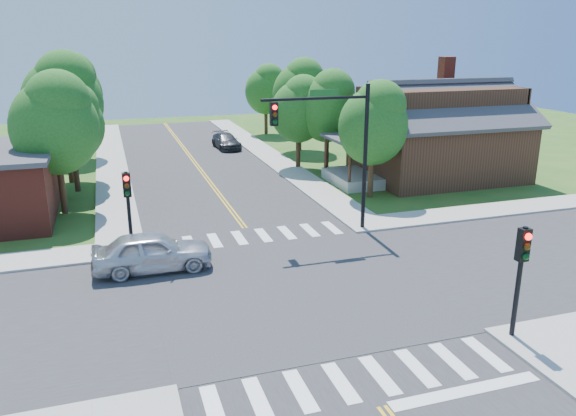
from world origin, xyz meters
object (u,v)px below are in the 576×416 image
object	(u,v)px
car_dgrey	(226,141)
signal_pole_nw	(128,198)
signal_mast_ne	(334,136)
signal_pole_se	(522,262)
house_ne	(437,129)
car_silver	(152,252)

from	to	relation	value
car_dgrey	signal_pole_nw	bearing A→B (deg)	-115.29
signal_mast_ne	car_dgrey	world-z (taller)	signal_mast_ne
signal_mast_ne	signal_pole_se	xyz separation A→B (m)	(1.69, -11.21, -2.19)
house_ne	signal_pole_se	bearing A→B (deg)	-115.58
signal_pole_se	house_ne	world-z (taller)	house_ne
signal_pole_nw	signal_mast_ne	bearing A→B (deg)	0.07
signal_pole_nw	house_ne	distance (m)	22.45
signal_pole_se	signal_pole_nw	size ratio (longest dim) A/B	1.00
car_silver	car_dgrey	bearing A→B (deg)	-17.28
house_ne	car_dgrey	distance (m)	18.63
signal_pole_nw	car_silver	world-z (taller)	signal_pole_nw
signal_mast_ne	car_dgrey	distance (m)	23.35
signal_pole_se	signal_pole_nw	bearing A→B (deg)	135.00
house_ne	signal_mast_ne	bearing A→B (deg)	-142.32
signal_mast_ne	signal_pole_se	distance (m)	11.55
signal_mast_ne	signal_pole_nw	distance (m)	9.76
signal_mast_ne	house_ne	xyz separation A→B (m)	(11.19, 8.65, -1.52)
car_silver	car_dgrey	size ratio (longest dim) A/B	1.09
signal_mast_ne	car_silver	bearing A→B (deg)	-166.63
signal_pole_se	car_silver	size ratio (longest dim) A/B	0.78
signal_pole_se	house_ne	bearing A→B (deg)	64.42
car_silver	signal_pole_se	bearing A→B (deg)	-129.87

